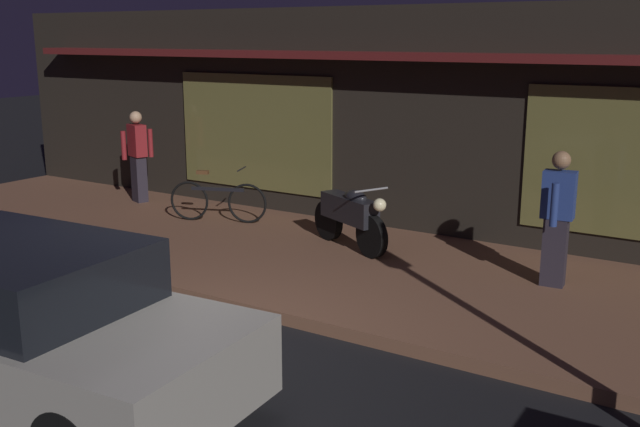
{
  "coord_description": "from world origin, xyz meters",
  "views": [
    {
      "loc": [
        4.7,
        -5.29,
        3.15
      ],
      "look_at": [
        -0.19,
        2.4,
        0.95
      ],
      "focal_mm": 41.48,
      "sensor_mm": 36.0,
      "label": 1
    }
  ],
  "objects": [
    {
      "name": "person_photographer",
      "position": [
        -5.3,
        4.22,
        1.03
      ],
      "size": [
        0.43,
        0.6,
        1.67
      ],
      "color": "#28232D",
      "rests_on": "sidewalk_slab"
    },
    {
      "name": "person_bystander",
      "position": [
        2.47,
        3.56,
        1.03
      ],
      "size": [
        0.4,
        0.62,
        1.67
      ],
      "color": "#28232D",
      "rests_on": "sidewalk_slab"
    },
    {
      "name": "sidewalk_slab",
      "position": [
        0.0,
        3.0,
        0.07
      ],
      "size": [
        18.0,
        4.0,
        0.15
      ],
      "primitive_type": "cube",
      "color": "brown",
      "rests_on": "ground_plane"
    },
    {
      "name": "parked_car_far",
      "position": [
        -0.71,
        -1.59,
        0.7
      ],
      "size": [
        4.2,
        2.0,
        1.42
      ],
      "color": "black",
      "rests_on": "ground_plane"
    },
    {
      "name": "storefront_building",
      "position": [
        0.0,
        6.39,
        1.8
      ],
      "size": [
        18.0,
        3.3,
        3.6
      ],
      "color": "black",
      "rests_on": "ground_plane"
    },
    {
      "name": "motorcycle",
      "position": [
        -0.44,
        3.61,
        0.65
      ],
      "size": [
        1.59,
        0.9,
        0.97
      ],
      "color": "black",
      "rests_on": "sidewalk_slab"
    },
    {
      "name": "bicycle_parked",
      "position": [
        -3.09,
        3.82,
        0.51
      ],
      "size": [
        1.57,
        0.66,
        0.91
      ],
      "color": "black",
      "rests_on": "sidewalk_slab"
    },
    {
      "name": "ground_plane",
      "position": [
        0.0,
        0.0,
        0.0
      ],
      "size": [
        60.0,
        60.0,
        0.0
      ],
      "primitive_type": "plane",
      "color": "black"
    }
  ]
}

